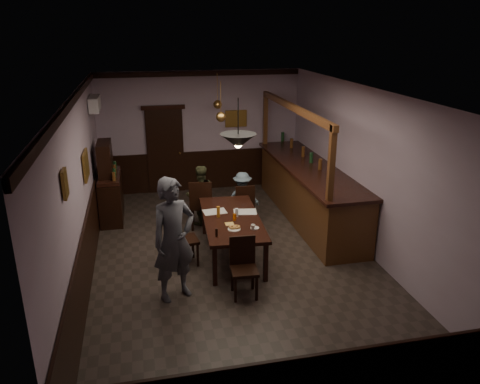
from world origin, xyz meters
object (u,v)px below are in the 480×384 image
object	(u,v)px
soda_can	(235,217)
sideboard	(110,189)
pendant_iron	(238,141)
bar_counter	(308,191)
pendant_brass_far	(218,105)
coffee_cup	(253,227)
person_seated_left	(200,195)
chair_far_right	(244,203)
chair_near	(243,264)
pendant_brass_mid	(221,117)
dining_table	(232,221)
chair_far_left	(201,203)
person_standing	(174,240)
chair_side	(181,237)
person_seated_right	(242,197)

from	to	relation	value
soda_can	sideboard	world-z (taller)	sideboard
pendant_iron	bar_counter	bearing A→B (deg)	47.12
soda_can	sideboard	bearing A→B (deg)	133.00
sideboard	pendant_brass_far	xyz separation A→B (m)	(2.51, 0.72, 1.61)
coffee_cup	soda_can	size ratio (longest dim) A/B	0.67
person_seated_left	pendant_brass_far	distance (m)	2.27
chair_far_right	pendant_iron	xyz separation A→B (m)	(-0.57, -2.04, 1.84)
chair_far_right	chair_near	size ratio (longest dim) A/B	0.98
pendant_brass_mid	pendant_brass_far	distance (m)	1.55
dining_table	chair_far_left	xyz separation A→B (m)	(-0.38, 1.29, -0.11)
chair_far_right	person_standing	world-z (taller)	person_standing
sideboard	chair_side	bearing A→B (deg)	-62.22
pendant_brass_mid	pendant_brass_far	size ratio (longest dim) A/B	1.00
dining_table	pendant_brass_far	size ratio (longest dim) A/B	2.79
person_seated_left	bar_counter	world-z (taller)	bar_counter
chair_near	soda_can	world-z (taller)	chair_near
person_seated_left	coffee_cup	xyz separation A→B (m)	(0.61, -2.16, 0.16)
person_seated_left	sideboard	xyz separation A→B (m)	(-1.87, 0.70, 0.04)
soda_can	pendant_iron	bearing A→B (deg)	-96.43
chair_far_left	bar_counter	xyz separation A→B (m)	(2.36, 0.10, 0.05)
chair_side	dining_table	bearing A→B (deg)	-87.59
coffee_cup	sideboard	size ratio (longest dim) A/B	0.05
chair_far_right	person_seated_right	size ratio (longest dim) A/B	0.84
chair_near	pendant_brass_mid	world-z (taller)	pendant_brass_mid
chair_near	dining_table	bearing A→B (deg)	89.67
dining_table	person_standing	distance (m)	1.66
dining_table	pendant_brass_mid	world-z (taller)	pendant_brass_mid
chair_near	pendant_brass_far	xyz separation A→B (m)	(0.37, 4.31, 1.78)
person_seated_right	pendant_brass_mid	bearing A→B (deg)	21.10
chair_near	coffee_cup	xyz separation A→B (m)	(0.33, 0.73, 0.28)
pendant_iron	dining_table	bearing A→B (deg)	86.54
sideboard	coffee_cup	bearing A→B (deg)	-49.18
soda_can	person_seated_right	bearing A→B (deg)	72.69
chair_far_right	pendant_brass_mid	xyz separation A→B (m)	(-0.44, 0.21, 1.79)
soda_can	pendant_iron	xyz separation A→B (m)	(-0.07, -0.66, 1.54)
coffee_cup	sideboard	xyz separation A→B (m)	(-2.47, 2.86, -0.11)
soda_can	pendant_iron	distance (m)	1.67
chair_far_left	pendant_iron	xyz separation A→B (m)	(0.33, -2.09, 1.77)
chair_far_left	person_seated_left	bearing A→B (deg)	-86.07
chair_side	pendant_brass_far	bearing A→B (deg)	-28.47
chair_near	chair_side	xyz separation A→B (m)	(-0.86, 1.16, 0.02)
person_standing	person_seated_left	distance (m)	2.88
soda_can	chair_side	bearing A→B (deg)	-178.73
bar_counter	pendant_iron	size ratio (longest dim) A/B	5.85
person_seated_right	chair_near	bearing A→B (deg)	90.86
chair_near	soda_can	size ratio (longest dim) A/B	7.86
bar_counter	chair_side	bearing A→B (deg)	-152.12
chair_far_left	soda_can	xyz separation A→B (m)	(0.41, -1.43, 0.23)
chair_far_right	pendant_brass_mid	distance (m)	1.86
dining_table	pendant_brass_mid	size ratio (longest dim) A/B	2.79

